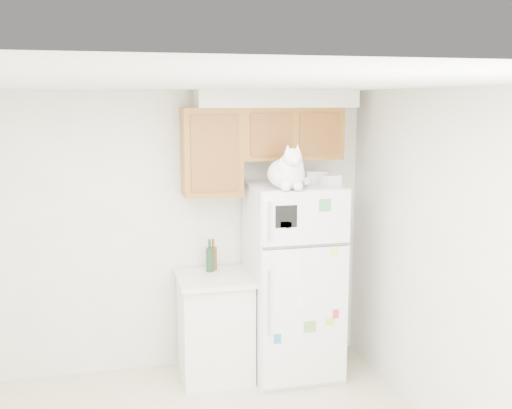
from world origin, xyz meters
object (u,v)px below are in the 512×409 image
object	(u,v)px
storage_box_back	(318,177)
storage_box_front	(331,180)
cat	(288,172)
base_counter	(215,326)
refrigerator	(293,280)
bottle_amber	(213,254)
bottle_green	(210,255)

from	to	relation	value
storage_box_back	storage_box_front	size ratio (longest dim) A/B	1.20
cat	base_counter	bearing A→B (deg)	150.04
refrigerator	storage_box_front	bearing A→B (deg)	-26.24
refrigerator	bottle_amber	bearing A→B (deg)	159.49
cat	bottle_green	world-z (taller)	cat
cat	storage_box_front	world-z (taller)	cat
refrigerator	cat	size ratio (longest dim) A/B	3.18
storage_box_front	storage_box_back	bearing A→B (deg)	79.28
storage_box_front	bottle_amber	xyz separation A→B (m)	(-0.95, 0.39, -0.68)
base_counter	cat	bearing A→B (deg)	-29.96
refrigerator	base_counter	distance (m)	0.79
storage_box_back	storage_box_front	world-z (taller)	storage_box_back
base_counter	cat	xyz separation A→B (m)	(0.56, -0.32, 1.38)
refrigerator	bottle_green	world-z (taller)	refrigerator
refrigerator	bottle_amber	size ratio (longest dim) A/B	6.02
cat	bottle_green	bearing A→B (deg)	141.90
storage_box_front	bottle_green	world-z (taller)	storage_box_front
base_counter	storage_box_back	xyz separation A→B (m)	(0.93, 0.01, 1.29)
storage_box_back	bottle_amber	world-z (taller)	storage_box_back
refrigerator	storage_box_back	distance (m)	0.93
cat	storage_box_front	size ratio (longest dim) A/B	3.56
storage_box_back	bottle_green	xyz separation A→B (m)	(-0.94, 0.12, -0.68)
bottle_amber	bottle_green	bearing A→B (deg)	-129.61
refrigerator	storage_box_front	xyz separation A→B (m)	(0.28, -0.14, 0.89)
refrigerator	base_counter	bearing A→B (deg)	173.91
cat	storage_box_back	distance (m)	0.50
bottle_green	base_counter	bearing A→B (deg)	-82.61
storage_box_front	bottle_amber	distance (m)	1.23
refrigerator	bottle_green	xyz separation A→B (m)	(-0.71, 0.20, 0.21)
refrigerator	bottle_amber	xyz separation A→B (m)	(-0.67, 0.25, 0.21)
cat	bottle_green	distance (m)	1.07
storage_box_back	bottle_amber	xyz separation A→B (m)	(-0.91, 0.17, -0.69)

